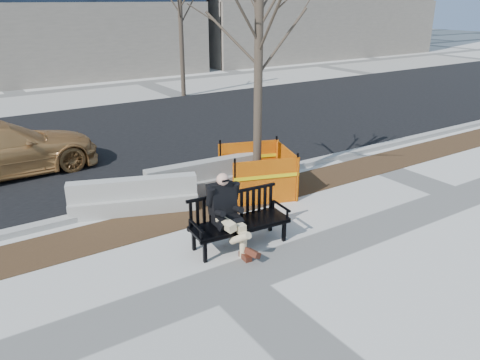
% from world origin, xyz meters
% --- Properties ---
extents(ground, '(120.00, 120.00, 0.00)m').
position_xyz_m(ground, '(0.00, 0.00, 0.00)').
color(ground, beige).
rests_on(ground, ground).
extents(mulch_strip, '(40.00, 1.20, 0.02)m').
position_xyz_m(mulch_strip, '(0.00, 2.60, 0.00)').
color(mulch_strip, '#47301C').
rests_on(mulch_strip, ground).
extents(asphalt_street, '(60.00, 10.40, 0.01)m').
position_xyz_m(asphalt_street, '(0.00, 8.80, 0.00)').
color(asphalt_street, black).
rests_on(asphalt_street, ground).
extents(curb, '(60.00, 0.25, 0.12)m').
position_xyz_m(curb, '(0.00, 3.55, 0.06)').
color(curb, '#9E9B93').
rests_on(curb, ground).
extents(bench, '(1.88, 0.81, 0.97)m').
position_xyz_m(bench, '(0.77, 0.87, 0.00)').
color(bench, black).
rests_on(bench, ground).
extents(seated_man, '(0.68, 1.04, 1.39)m').
position_xyz_m(seated_man, '(0.53, 0.94, 0.00)').
color(seated_man, black).
rests_on(seated_man, ground).
extents(tree_fence, '(2.81, 2.81, 5.56)m').
position_xyz_m(tree_fence, '(2.47, 2.75, 0.00)').
color(tree_fence, orange).
rests_on(tree_fence, ground).
extents(sedan, '(4.78, 2.15, 1.36)m').
position_xyz_m(sedan, '(-2.20, 7.22, 0.00)').
color(sedan, '#A8753F').
rests_on(sedan, ground).
extents(jersey_barrier_left, '(2.64, 1.38, 0.75)m').
position_xyz_m(jersey_barrier_left, '(-0.28, 3.29, 0.00)').
color(jersey_barrier_left, '#ABA8A0').
rests_on(jersey_barrier_left, ground).
extents(jersey_barrier_right, '(2.71, 0.71, 0.77)m').
position_xyz_m(jersey_barrier_right, '(1.43, 3.41, 0.00)').
color(jersey_barrier_right, gray).
rests_on(jersey_barrier_right, ground).
extents(far_tree_right, '(2.64, 2.64, 6.03)m').
position_xyz_m(far_tree_right, '(6.36, 14.08, 0.00)').
color(far_tree_right, '#483B2E').
rests_on(far_tree_right, ground).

